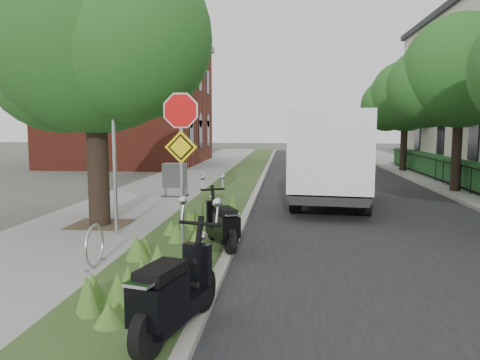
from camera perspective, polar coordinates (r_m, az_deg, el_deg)
The scene contains 19 objects.
ground at distance 8.71m, azimuth 1.33°, elevation -10.61°, with size 120.00×120.00×0.00m, color #4C5147.
sidewalk_near at distance 19.09m, azimuth -9.18°, elevation -1.00°, with size 3.50×60.00×0.12m, color gray.
verge at distance 18.58m, azimuth -0.95°, elevation -1.12°, with size 2.00×60.00×0.12m, color #2A4E21.
kerb_near at distance 18.50m, azimuth 2.13°, elevation -1.15°, with size 0.20×60.00×0.13m, color #9E9991.
road at distance 18.62m, azimuth 12.94°, elevation -1.45°, with size 7.00×60.00×0.01m, color black.
kerb_far at distance 19.38m, azimuth 23.27°, elevation -1.33°, with size 0.20×60.00×0.13m, color #9E9991.
street_tree_main at distance 12.30m, azimuth -17.69°, elevation 16.76°, with size 6.21×5.54×7.66m.
bare_post at distance 10.80m, azimuth -15.11°, elevation 3.97°, with size 0.08×0.08×4.00m.
bike_hoop at distance 8.63m, azimuth -17.32°, elevation -7.65°, with size 0.06×0.78×0.77m.
sign_assembly at distance 9.10m, azimuth -7.20°, elevation 4.98°, with size 0.94×0.08×3.22m.
fence_far at distance 19.53m, azimuth 25.31°, elevation 0.41°, with size 0.04×24.00×1.00m.
hedge_far at distance 19.78m, azimuth 27.22°, elevation 0.39°, with size 1.00×24.00×1.10m, color #19471E.
brick_building at distance 31.97m, azimuth -12.99°, elevation 9.44°, with size 9.40×10.40×8.30m.
far_tree_b at distance 19.48m, azimuth 25.07°, elevation 11.32°, with size 4.83×4.31×6.56m.
far_tree_c at distance 27.11m, azimuth 19.39°, elevation 9.21°, with size 4.37×3.89×5.93m.
scooter_near at distance 9.42m, azimuth -2.04°, elevation -5.90°, with size 0.91×1.68×0.86m.
scooter_far at distance 5.59m, azimuth -8.62°, elevation -14.52°, with size 0.73×1.93×0.94m.
box_truck at distance 15.26m, azimuth 11.25°, elevation 3.19°, with size 2.92×5.96×2.59m.
utility_cabinet at distance 16.48m, azimuth -7.95°, elevation -0.05°, with size 0.91×0.65×1.15m.
Camera 1 is at (0.62, -8.29, 2.59)m, focal length 35.00 mm.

